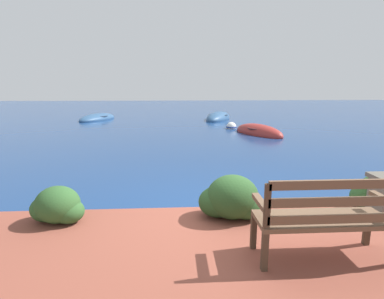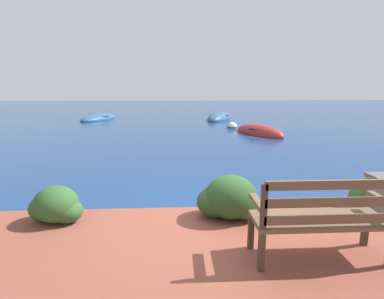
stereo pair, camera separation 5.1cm
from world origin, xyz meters
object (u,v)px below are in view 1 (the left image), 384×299
rowboat_nearest (258,133)px  rowboat_far (98,119)px  park_bench (325,216)px  mooring_buoy (231,127)px  rowboat_mid (218,118)px

rowboat_nearest → rowboat_far: bearing=27.2°
park_bench → mooring_buoy: size_ratio=2.65×
rowboat_nearest → mooring_buoy: rowboat_nearest is taller
rowboat_far → mooring_buoy: (7.49, -4.45, 0.03)m
rowboat_nearest → park_bench: bearing=142.0°
mooring_buoy → rowboat_nearest: bearing=-64.9°
rowboat_mid → rowboat_far: 7.46m
rowboat_nearest → rowboat_far: size_ratio=0.85×
rowboat_nearest → rowboat_mid: (-0.87, 5.95, 0.01)m
rowboat_nearest → rowboat_far: (-8.33, 6.24, -0.01)m
mooring_buoy → rowboat_mid: bearing=90.5°
mooring_buoy → rowboat_far: bearing=149.3°
rowboat_nearest → rowboat_far: rowboat_nearest is taller
park_bench → rowboat_mid: park_bench is taller
rowboat_mid → rowboat_far: rowboat_mid is taller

